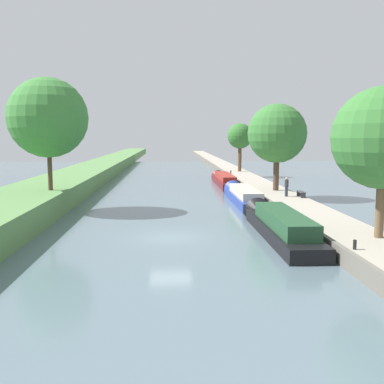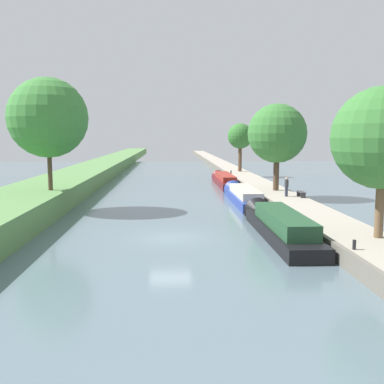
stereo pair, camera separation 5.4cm
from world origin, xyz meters
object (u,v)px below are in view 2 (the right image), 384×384
(narrowboat_black, at_px, (278,224))
(mooring_bollard_near, at_px, (354,245))
(park_bench, at_px, (301,193))
(mooring_bollard_far, at_px, (231,172))
(person_walking, at_px, (286,186))
(narrowboat_maroon, at_px, (224,180))
(narrowboat_blue, at_px, (243,195))

(narrowboat_black, xyz_separation_m, mooring_bollard_near, (1.83, -7.01, 0.42))
(park_bench, bearing_deg, mooring_bollard_far, 96.44)
(person_walking, relative_size, park_bench, 1.11)
(narrowboat_maroon, distance_m, mooring_bollard_far, 6.38)
(narrowboat_blue, bearing_deg, mooring_bollard_near, -85.26)
(mooring_bollard_near, bearing_deg, narrowboat_black, 104.61)
(mooring_bollard_near, xyz_separation_m, mooring_bollard_far, (0.00, 41.77, 0.00))
(narrowboat_blue, xyz_separation_m, person_walking, (3.31, -2.87, 1.14))
(park_bench, bearing_deg, narrowboat_blue, 143.29)
(narrowboat_maroon, xyz_separation_m, park_bench, (4.43, -17.95, 0.61))
(narrowboat_black, height_order, park_bench, narrowboat_black)
(narrowboat_blue, height_order, park_bench, narrowboat_blue)
(narrowboat_maroon, height_order, person_walking, person_walking)
(mooring_bollard_near, height_order, park_bench, park_bench)
(narrowboat_maroon, relative_size, mooring_bollard_far, 31.31)
(narrowboat_black, relative_size, mooring_bollard_far, 29.31)
(park_bench, bearing_deg, mooring_bollard_near, -98.74)
(person_walking, xyz_separation_m, park_bench, (1.15, -0.46, -0.53))
(narrowboat_blue, xyz_separation_m, narrowboat_maroon, (0.03, 14.62, 0.01))
(narrowboat_blue, xyz_separation_m, mooring_bollard_far, (1.74, 20.75, 0.50))
(mooring_bollard_near, xyz_separation_m, park_bench, (2.72, 17.68, 0.12))
(narrowboat_blue, height_order, person_walking, person_walking)
(narrowboat_blue, distance_m, mooring_bollard_near, 21.09)
(mooring_bollard_near, bearing_deg, narrowboat_blue, 94.74)
(mooring_bollard_far, xyz_separation_m, park_bench, (2.72, -24.08, 0.12))
(narrowboat_black, relative_size, park_bench, 8.79)
(narrowboat_black, relative_size, person_walking, 7.95)
(narrowboat_black, xyz_separation_m, park_bench, (4.55, 10.67, 0.54))
(narrowboat_blue, height_order, narrowboat_maroon, same)
(mooring_bollard_near, bearing_deg, narrowboat_maroon, 92.76)
(person_walking, distance_m, mooring_bollard_far, 23.68)
(mooring_bollard_near, distance_m, mooring_bollard_far, 41.77)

